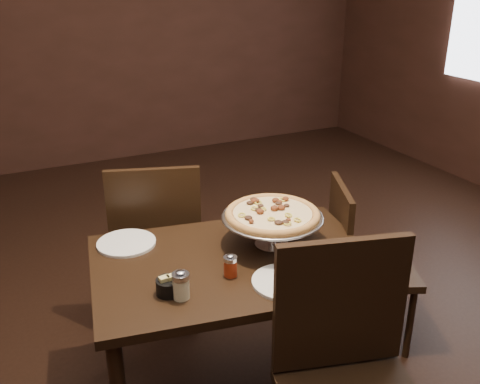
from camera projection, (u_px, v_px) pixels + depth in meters
name	position (u px, v px, depth m)	size (l,w,h in m)	color
room	(258.00, 82.00, 1.90)	(6.04, 7.04, 2.84)	black
dining_table	(234.00, 279.00, 2.18)	(1.23, 0.92, 0.70)	black
pizza_stand	(272.00, 215.00, 2.20)	(0.42, 0.42, 0.17)	#BBBBC3
parmesan_shaker	(181.00, 285.00, 1.87)	(0.06, 0.06, 0.11)	beige
pepper_flake_shaker	(230.00, 266.00, 2.01)	(0.05, 0.05, 0.09)	maroon
packet_caddy	(169.00, 286.00, 1.91)	(0.09, 0.09, 0.07)	black
napkin_stack	(338.00, 284.00, 1.96)	(0.14, 0.14, 0.02)	white
plate_left	(126.00, 243.00, 2.26)	(0.25, 0.25, 0.01)	white
plate_near	(286.00, 282.00, 1.98)	(0.25, 0.25, 0.01)	white
serving_spatula	(277.00, 221.00, 2.15)	(0.14, 0.14, 0.02)	#BBBBC3
chair_far	(157.00, 239.00, 2.70)	(0.55, 0.55, 0.94)	black
chair_near	(350.00, 379.00, 1.74)	(0.56, 0.56, 0.99)	black
chair_side	(360.00, 259.00, 2.61)	(0.52, 0.52, 0.85)	black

